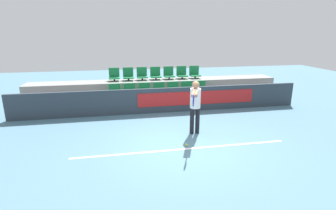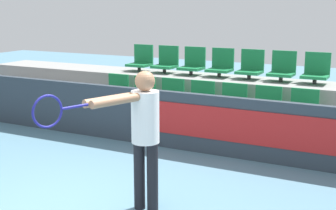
# 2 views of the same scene
# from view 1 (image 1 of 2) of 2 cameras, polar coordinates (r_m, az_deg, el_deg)

# --- Properties ---
(ground_plane) EXTENTS (30.00, 30.00, 0.00)m
(ground_plane) POSITION_cam_1_polar(r_m,az_deg,el_deg) (7.30, 2.90, -8.92)
(ground_plane) COLOR slate
(court_baseline) EXTENTS (5.83, 0.08, 0.01)m
(court_baseline) POSITION_cam_1_polar(r_m,az_deg,el_deg) (7.12, 3.29, -9.56)
(court_baseline) COLOR white
(court_baseline) RESTS_ON ground
(barrier_wall) EXTENTS (11.08, 0.14, 0.96)m
(barrier_wall) POSITION_cam_1_polar(r_m,az_deg,el_deg) (10.06, -1.07, 1.05)
(barrier_wall) COLOR #2D3842
(barrier_wall) RESTS_ON ground
(bleacher_tier_front) EXTENTS (10.68, 0.98, 0.50)m
(bleacher_tier_front) POSITION_cam_1_polar(r_m,az_deg,el_deg) (10.66, -1.80, 0.61)
(bleacher_tier_front) COLOR gray
(bleacher_tier_front) RESTS_ON ground
(bleacher_tier_middle) EXTENTS (10.68, 0.98, 0.99)m
(bleacher_tier_middle) POSITION_cam_1_polar(r_m,az_deg,el_deg) (11.54, -2.58, 3.07)
(bleacher_tier_middle) COLOR gray
(bleacher_tier_middle) RESTS_ON ground
(stadium_chair_0) EXTENTS (0.44, 0.42, 0.54)m
(stadium_chair_0) POSITION_cam_1_polar(r_m,az_deg,el_deg) (10.55, -11.51, 2.74)
(stadium_chair_0) COLOR #333333
(stadium_chair_0) RESTS_ON bleacher_tier_front
(stadium_chair_1) EXTENTS (0.44, 0.42, 0.54)m
(stadium_chair_1) POSITION_cam_1_polar(r_m,az_deg,el_deg) (10.56, -8.30, 2.91)
(stadium_chair_1) COLOR #333333
(stadium_chair_1) RESTS_ON bleacher_tier_front
(stadium_chair_2) EXTENTS (0.44, 0.42, 0.54)m
(stadium_chair_2) POSITION_cam_1_polar(r_m,az_deg,el_deg) (10.60, -5.10, 3.06)
(stadium_chair_2) COLOR #333333
(stadium_chair_2) RESTS_ON bleacher_tier_front
(stadium_chair_3) EXTENTS (0.44, 0.42, 0.54)m
(stadium_chair_3) POSITION_cam_1_polar(r_m,az_deg,el_deg) (10.67, -1.93, 3.21)
(stadium_chair_3) COLOR #333333
(stadium_chair_3) RESTS_ON bleacher_tier_front
(stadium_chair_4) EXTENTS (0.44, 0.42, 0.54)m
(stadium_chair_4) POSITION_cam_1_polar(r_m,az_deg,el_deg) (10.77, 1.18, 3.34)
(stadium_chair_4) COLOR #333333
(stadium_chair_4) RESTS_ON bleacher_tier_front
(stadium_chair_5) EXTENTS (0.44, 0.42, 0.54)m
(stadium_chair_5) POSITION_cam_1_polar(r_m,az_deg,el_deg) (10.91, 4.23, 3.46)
(stadium_chair_5) COLOR #333333
(stadium_chair_5) RESTS_ON bleacher_tier_front
(stadium_chair_6) EXTENTS (0.44, 0.42, 0.54)m
(stadium_chair_6) POSITION_cam_1_polar(r_m,az_deg,el_deg) (11.07, 7.19, 3.56)
(stadium_chair_6) COLOR #333333
(stadium_chair_6) RESTS_ON bleacher_tier_front
(stadium_chair_7) EXTENTS (0.44, 0.42, 0.54)m
(stadium_chair_7) POSITION_cam_1_polar(r_m,az_deg,el_deg) (11.41, -11.62, 6.27)
(stadium_chair_7) COLOR #333333
(stadium_chair_7) RESTS_ON bleacher_tier_middle
(stadium_chair_8) EXTENTS (0.44, 0.42, 0.54)m
(stadium_chair_8) POSITION_cam_1_polar(r_m,az_deg,el_deg) (11.42, -8.64, 6.42)
(stadium_chair_8) COLOR #333333
(stadium_chair_8) RESTS_ON bleacher_tier_middle
(stadium_chair_9) EXTENTS (0.44, 0.42, 0.54)m
(stadium_chair_9) POSITION_cam_1_polar(r_m,az_deg,el_deg) (11.46, -5.67, 6.56)
(stadium_chair_9) COLOR #333333
(stadium_chair_9) RESTS_ON bleacher_tier_middle
(stadium_chair_10) EXTENTS (0.44, 0.42, 0.54)m
(stadium_chair_10) POSITION_cam_1_polar(r_m,az_deg,el_deg) (11.52, -2.72, 6.67)
(stadium_chair_10) COLOR #333333
(stadium_chair_10) RESTS_ON bleacher_tier_middle
(stadium_chair_11) EXTENTS (0.44, 0.42, 0.54)m
(stadium_chair_11) POSITION_cam_1_polar(r_m,az_deg,el_deg) (11.62, 0.19, 6.77)
(stadium_chair_11) COLOR #333333
(stadium_chair_11) RESTS_ON bleacher_tier_middle
(stadium_chair_12) EXTENTS (0.44, 0.42, 0.54)m
(stadium_chair_12) POSITION_cam_1_polar(r_m,az_deg,el_deg) (11.75, 3.04, 6.84)
(stadium_chair_12) COLOR #333333
(stadium_chair_12) RESTS_ON bleacher_tier_middle
(stadium_chair_13) EXTENTS (0.44, 0.42, 0.54)m
(stadium_chair_13) POSITION_cam_1_polar(r_m,az_deg,el_deg) (11.90, 5.83, 6.90)
(stadium_chair_13) COLOR #333333
(stadium_chair_13) RESTS_ON bleacher_tier_middle
(tennis_player) EXTENTS (0.62, 1.45, 1.64)m
(tennis_player) POSITION_cam_1_polar(r_m,az_deg,el_deg) (7.81, 5.93, 0.60)
(tennis_player) COLOR black
(tennis_player) RESTS_ON ground
(tennis_ball) EXTENTS (0.07, 0.07, 0.07)m
(tennis_ball) POSITION_cam_1_polar(r_m,az_deg,el_deg) (7.30, 4.06, -8.65)
(tennis_ball) COLOR #CCDB33
(tennis_ball) RESTS_ON ground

